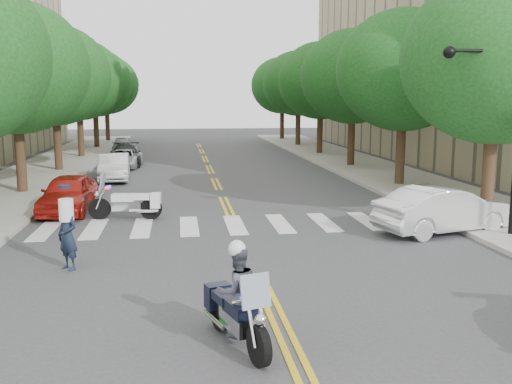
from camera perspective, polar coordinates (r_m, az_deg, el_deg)
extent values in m
plane|color=#38383A|center=(13.17, 0.71, -9.46)|extent=(140.00, 140.00, 0.00)
cube|color=#9E9991|center=(35.42, -20.19, 2.00)|extent=(5.00, 60.00, 0.15)
cube|color=#9E9991|center=(36.39, 10.48, 2.60)|extent=(5.00, 60.00, 0.15)
cylinder|color=#382316|center=(27.36, -22.48, 3.21)|extent=(0.44, 0.44, 3.32)
ellipsoid|color=#174213|center=(27.27, -23.00, 11.39)|extent=(6.40, 6.40, 5.76)
cylinder|color=#382316|center=(35.12, -19.21, 4.60)|extent=(0.44, 0.44, 3.32)
ellipsoid|color=#174213|center=(35.05, -19.56, 10.97)|extent=(6.40, 6.40, 5.76)
cylinder|color=#382316|center=(42.98, -17.13, 5.48)|extent=(0.44, 0.44, 3.32)
ellipsoid|color=#174213|center=(42.92, -17.38, 10.68)|extent=(6.40, 6.40, 5.76)
cylinder|color=#382316|center=(50.87, -15.68, 6.08)|extent=(0.44, 0.44, 3.32)
ellipsoid|color=#174213|center=(50.83, -15.88, 10.48)|extent=(6.40, 6.40, 5.76)
cylinder|color=#382316|center=(58.80, -14.63, 6.52)|extent=(0.44, 0.44, 3.32)
ellipsoid|color=#174213|center=(58.76, -14.79, 10.32)|extent=(6.40, 6.40, 5.76)
cylinder|color=#382316|center=(21.35, 22.23, 1.70)|extent=(0.44, 0.44, 3.32)
ellipsoid|color=#174213|center=(21.23, 22.89, 12.19)|extent=(6.40, 6.40, 5.76)
cylinder|color=#382316|center=(28.51, 14.23, 3.86)|extent=(0.44, 0.44, 3.32)
ellipsoid|color=#174213|center=(28.43, 14.55, 11.71)|extent=(6.40, 6.40, 5.76)
cylinder|color=#382316|center=(36.03, 9.49, 5.10)|extent=(0.44, 0.44, 3.32)
ellipsoid|color=#174213|center=(35.96, 9.66, 11.31)|extent=(6.40, 6.40, 5.76)
cylinder|color=#382316|center=(43.72, 6.39, 5.89)|extent=(0.44, 0.44, 3.32)
ellipsoid|color=#174213|center=(43.67, 6.48, 11.01)|extent=(6.40, 6.40, 5.76)
cylinder|color=#382316|center=(51.51, 4.22, 6.44)|extent=(0.44, 0.44, 3.32)
ellipsoid|color=#174213|center=(51.46, 4.27, 10.78)|extent=(6.40, 6.40, 5.76)
cylinder|color=#382316|center=(59.35, 2.61, 6.83)|extent=(0.44, 0.44, 3.32)
ellipsoid|color=#174213|center=(59.31, 2.64, 10.60)|extent=(6.40, 6.40, 5.76)
cylinder|color=black|center=(18.18, 21.96, 12.96)|extent=(2.40, 0.10, 0.10)
sphere|color=black|center=(17.67, 18.76, 13.09)|extent=(0.36, 0.36, 0.36)
cylinder|color=black|center=(9.42, 0.30, -15.12)|extent=(0.34, 0.70, 0.69)
cylinder|color=black|center=(10.79, -3.53, -11.87)|extent=(0.38, 0.71, 0.69)
cube|color=silver|center=(10.09, -1.88, -12.71)|extent=(0.59, 0.97, 0.32)
cube|color=black|center=(9.92, -1.65, -11.55)|extent=(0.56, 0.79, 0.22)
cube|color=black|center=(10.39, -2.91, -10.45)|extent=(0.56, 0.65, 0.16)
cube|color=black|center=(10.83, -3.85, -10.30)|extent=(0.52, 0.43, 0.46)
cube|color=#8C99A5|center=(9.20, -0.06, -9.87)|extent=(0.53, 0.30, 0.55)
cube|color=red|center=(9.46, 0.16, -10.49)|extent=(0.13, 0.13, 0.08)
cube|color=#0C26E5|center=(9.37, -1.20, -10.71)|extent=(0.13, 0.13, 0.08)
imported|color=#474C56|center=(9.91, -1.90, -9.89)|extent=(0.92, 0.81, 1.60)
sphere|color=silver|center=(9.69, -1.92, -5.71)|extent=(0.30, 0.30, 0.30)
cylinder|color=black|center=(20.90, -15.38, -1.64)|extent=(0.78, 0.23, 0.77)
cylinder|color=black|center=(20.57, -10.44, -1.63)|extent=(0.79, 0.27, 0.77)
cube|color=silver|center=(20.68, -12.79, -1.30)|extent=(1.05, 0.45, 0.36)
cube|color=silver|center=(20.65, -13.13, -0.53)|extent=(0.83, 0.48, 0.25)
cube|color=silver|center=(20.54, -11.42, -0.46)|extent=(0.66, 0.51, 0.18)
cube|color=silver|center=(20.49, -10.00, -0.82)|extent=(0.38, 0.53, 0.51)
cube|color=#8C99A5|center=(20.70, -15.09, 1.00)|extent=(0.22, 0.58, 0.62)
cube|color=red|center=(20.56, -14.63, 0.39)|extent=(0.12, 0.12, 0.09)
cube|color=#0C26E5|center=(20.82, -14.47, 0.51)|extent=(0.12, 0.12, 0.09)
imported|color=#162033|center=(14.99, -18.32, -4.18)|extent=(0.74, 0.73, 1.73)
imported|color=silver|center=(19.10, 18.30, -1.68)|extent=(4.82, 2.72, 1.50)
imported|color=#AA1912|center=(22.50, -18.26, -0.15)|extent=(1.88, 4.29, 1.44)
imported|color=silver|center=(30.72, -13.98, 2.42)|extent=(1.73, 4.30, 1.39)
imported|color=#B2B6BA|center=(36.18, -13.09, 3.26)|extent=(2.21, 4.23, 1.14)
imported|color=black|center=(37.47, -12.88, 3.64)|extent=(2.15, 4.76, 1.35)
imported|color=#9E9FA4|center=(46.68, -13.24, 4.65)|extent=(1.69, 3.78, 1.26)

